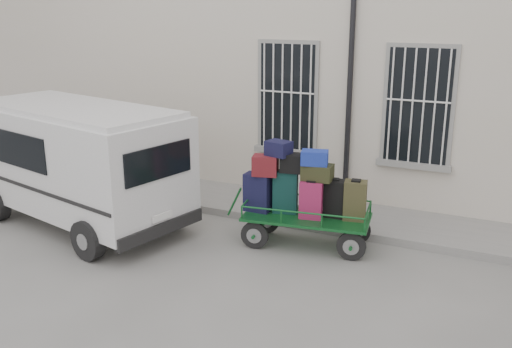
{
  "coord_description": "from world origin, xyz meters",
  "views": [
    {
      "loc": [
        4.07,
        -8.15,
        4.1
      ],
      "look_at": [
        -0.21,
        1.0,
        1.11
      ],
      "focal_mm": 40.0,
      "sensor_mm": 36.0,
      "label": 1
    }
  ],
  "objects": [
    {
      "name": "building",
      "position": [
        0.0,
        5.5,
        3.0
      ],
      "size": [
        24.0,
        5.15,
        6.0
      ],
      "color": "beige",
      "rests_on": "ground"
    },
    {
      "name": "ground",
      "position": [
        0.0,
        0.0,
        0.0
      ],
      "size": [
        80.0,
        80.0,
        0.0
      ],
      "primitive_type": "plane",
      "color": "slate",
      "rests_on": "ground"
    },
    {
      "name": "van",
      "position": [
        -3.44,
        -0.11,
        1.33
      ],
      "size": [
        4.92,
        2.92,
        2.32
      ],
      "rotation": [
        0.0,
        0.0,
        -0.23
      ],
      "color": "silver",
      "rests_on": "ground"
    },
    {
      "name": "sidewalk",
      "position": [
        0.0,
        2.2,
        0.07
      ],
      "size": [
        24.0,
        1.7,
        0.15
      ],
      "primitive_type": "cube",
      "color": "gray",
      "rests_on": "ground"
    },
    {
      "name": "luggage_cart",
      "position": [
        0.83,
        0.71,
        0.94
      ],
      "size": [
        2.62,
        1.29,
        1.86
      ],
      "rotation": [
        0.0,
        0.0,
        0.14
      ],
      "color": "black",
      "rests_on": "ground"
    }
  ]
}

